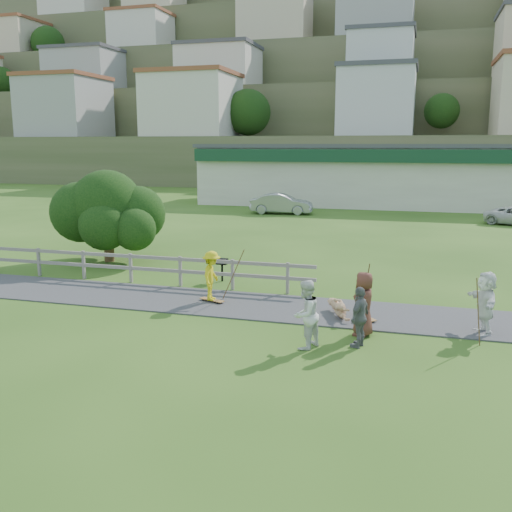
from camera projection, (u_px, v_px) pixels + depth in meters
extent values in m
plane|color=#2D5117|center=(198.00, 316.00, 17.15)|extent=(260.00, 260.00, 0.00)
cube|color=#38383A|center=(215.00, 302.00, 18.56)|extent=(34.00, 3.00, 0.04)
cube|color=slate|center=(39.00, 262.00, 22.32)|extent=(0.10, 0.10, 1.10)
cube|color=slate|center=(84.00, 265.00, 21.78)|extent=(0.10, 0.10, 1.10)
cube|color=slate|center=(131.00, 268.00, 21.24)|extent=(0.10, 0.10, 1.10)
cube|color=slate|center=(180.00, 271.00, 20.70)|extent=(0.10, 0.10, 1.10)
cube|color=slate|center=(233.00, 275.00, 20.16)|extent=(0.10, 0.10, 1.10)
cube|color=slate|center=(288.00, 278.00, 19.62)|extent=(0.10, 0.10, 1.10)
cube|color=slate|center=(118.00, 255.00, 21.29)|extent=(15.00, 0.08, 0.12)
cube|color=slate|center=(119.00, 267.00, 21.38)|extent=(15.00, 0.08, 0.12)
cube|color=beige|center=(394.00, 176.00, 48.61)|extent=(32.00, 10.00, 4.80)
cube|color=#163D26|center=(392.00, 156.00, 43.36)|extent=(32.00, 0.60, 1.00)
cube|color=#45454A|center=(395.00, 146.00, 48.12)|extent=(32.50, 10.50, 0.30)
cube|color=#46502F|center=(368.00, 162.00, 68.44)|extent=(220.00, 14.00, 6.00)
cube|color=beige|center=(370.00, 106.00, 67.19)|extent=(10.00, 9.00, 7.00)
cube|color=#45454A|center=(371.00, 73.00, 66.46)|extent=(10.40, 9.40, 0.50)
cube|color=#46502F|center=(377.00, 134.00, 80.03)|extent=(220.00, 14.00, 13.00)
cube|color=beige|center=(380.00, 59.00, 78.10)|extent=(10.00, 9.00, 7.00)
cube|color=#45454A|center=(381.00, 31.00, 77.37)|extent=(10.40, 9.40, 0.50)
cube|color=#46502F|center=(384.00, 110.00, 91.52)|extent=(220.00, 14.00, 21.00)
cube|color=beige|center=(388.00, 17.00, 88.81)|extent=(10.00, 9.00, 7.00)
cube|color=#46502F|center=(390.00, 88.00, 102.91)|extent=(220.00, 14.00, 30.00)
cube|color=#46502F|center=(395.00, 69.00, 115.15)|extent=(220.00, 14.00, 40.00)
imported|color=yellow|center=(212.00, 279.00, 18.44)|extent=(0.69, 1.09, 1.62)
imported|color=tan|center=(339.00, 308.00, 17.01)|extent=(1.56, 0.96, 0.56)
imported|color=silver|center=(305.00, 315.00, 14.30)|extent=(0.96, 1.06, 1.77)
imported|color=slate|center=(360.00, 317.00, 14.42)|extent=(0.64, 1.00, 1.58)
imported|color=brown|center=(364.00, 304.00, 15.28)|extent=(0.72, 0.95, 1.76)
imported|color=white|center=(485.00, 303.00, 15.38)|extent=(0.88, 1.70, 1.75)
imported|color=#929499|center=(281.00, 204.00, 42.19)|extent=(4.67, 1.95, 1.50)
sphere|color=#AA1124|center=(361.00, 311.00, 17.21)|extent=(0.25, 0.25, 0.25)
cylinder|color=brown|center=(233.00, 273.00, 18.63)|extent=(0.03, 0.03, 1.92)
cylinder|color=brown|center=(364.00, 299.00, 15.31)|extent=(0.03, 0.03, 1.99)
cylinder|color=brown|center=(478.00, 312.00, 14.51)|extent=(0.03, 0.03, 1.79)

